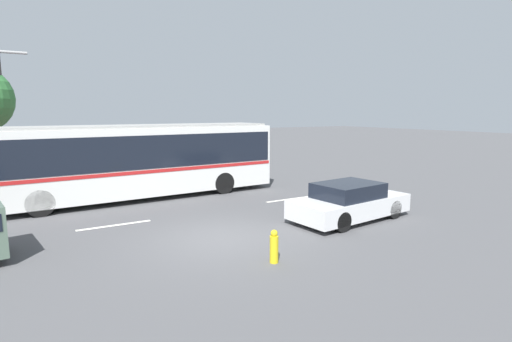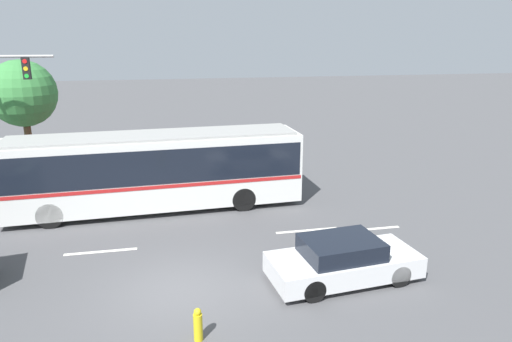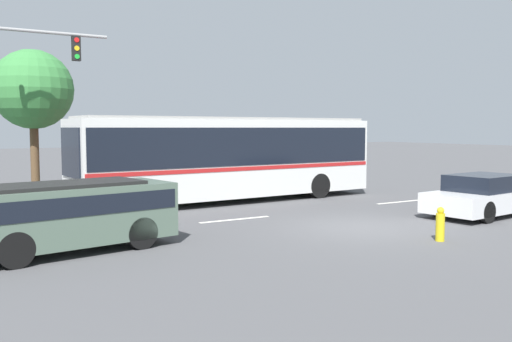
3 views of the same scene
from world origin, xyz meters
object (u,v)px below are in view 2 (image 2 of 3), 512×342
at_px(sedan_foreground, 343,260).
at_px(street_tree_left, 23,94).
at_px(fire_hydrant, 198,325).
at_px(city_bus, 155,167).

xyz_separation_m(sedan_foreground, street_tree_left, (-11.56, 12.74, 3.72)).
relative_size(sedan_foreground, street_tree_left, 0.77).
distance_m(street_tree_left, fire_hydrant, 16.85).
height_order(city_bus, fire_hydrant, city_bus).
height_order(city_bus, sedan_foreground, city_bus).
height_order(sedan_foreground, street_tree_left, street_tree_left).
distance_m(city_bus, sedan_foreground, 9.13).
xyz_separation_m(city_bus, sedan_foreground, (5.40, -7.27, -1.20)).
relative_size(city_bus, street_tree_left, 2.02).
distance_m(city_bus, street_tree_left, 8.62).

